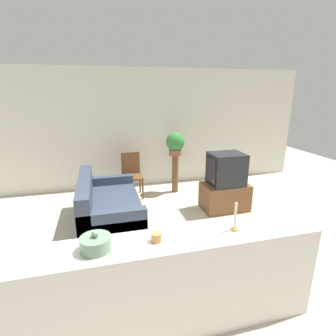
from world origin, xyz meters
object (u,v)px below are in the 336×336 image
(television, at_px, (226,169))
(potted_plant, at_px, (175,143))
(wooden_chair, at_px, (132,173))
(couch, at_px, (108,208))
(decorative_bowl, at_px, (96,243))

(television, height_order, potted_plant, potted_plant)
(television, relative_size, potted_plant, 1.24)
(wooden_chair, bearing_deg, couch, -116.02)
(couch, relative_size, wooden_chair, 1.84)
(wooden_chair, height_order, decorative_bowl, decorative_bowl)
(couch, bearing_deg, decorative_bowl, -93.46)
(television, xyz_separation_m, decorative_bowl, (-2.32, -2.28, 0.21))
(potted_plant, bearing_deg, couch, -143.61)
(wooden_chair, height_order, potted_plant, potted_plant)
(potted_plant, distance_m, decorative_bowl, 3.78)
(wooden_chair, xyz_separation_m, potted_plant, (0.96, -0.03, 0.60))
(television, height_order, wooden_chair, television)
(potted_plant, bearing_deg, wooden_chair, 178.23)
(television, xyz_separation_m, wooden_chair, (-1.62, 1.14, -0.29))
(couch, height_order, wooden_chair, wooden_chair)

